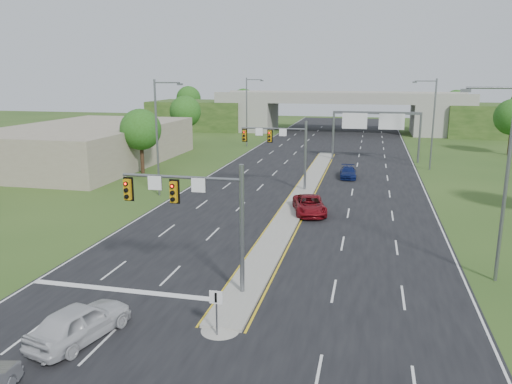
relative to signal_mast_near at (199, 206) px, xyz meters
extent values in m
plane|color=#264318|center=(2.26, 0.07, -4.73)|extent=(240.00, 240.00, 0.00)
cube|color=black|center=(2.26, 35.07, -4.72)|extent=(24.00, 160.00, 0.02)
cube|color=gray|center=(2.26, 23.07, -4.63)|extent=(2.00, 54.00, 0.16)
cone|color=gray|center=(2.26, -3.93, -4.63)|extent=(2.00, 2.00, 0.16)
cube|color=gold|center=(1.11, 23.07, -4.70)|extent=(0.12, 54.00, 0.01)
cube|color=gold|center=(3.41, 23.07, -4.70)|extent=(0.12, 54.00, 0.01)
cube|color=silver|center=(-9.54, 35.07, -4.70)|extent=(0.12, 160.00, 0.01)
cube|color=silver|center=(14.06, 35.07, -4.70)|extent=(0.12, 160.00, 0.01)
cube|color=silver|center=(-4.24, -0.93, -4.70)|extent=(10.50, 0.50, 0.01)
cylinder|color=slate|center=(2.26, 0.07, -1.23)|extent=(0.24, 0.24, 7.00)
cylinder|color=slate|center=(-0.99, 0.07, 1.47)|extent=(6.50, 0.16, 0.16)
cube|color=#BF880B|center=(-1.31, -0.18, 0.72)|extent=(0.35, 0.25, 1.10)
cube|color=#BF880B|center=(-3.91, -0.18, 0.72)|extent=(0.35, 0.25, 1.10)
cube|color=black|center=(-1.31, -0.04, 0.72)|extent=(0.55, 0.04, 1.30)
cube|color=black|center=(-3.91, -0.04, 0.72)|extent=(0.55, 0.04, 1.30)
sphere|color=#FF0C05|center=(-1.31, -0.31, 1.07)|extent=(0.20, 0.20, 0.20)
sphere|color=#FF0C05|center=(-3.91, -0.31, 1.07)|extent=(0.20, 0.20, 0.20)
cube|color=white|center=(-2.42, -0.03, 1.12)|extent=(0.75, 0.04, 0.75)
cube|color=white|center=(-0.01, -0.03, 1.12)|extent=(0.75, 0.04, 0.75)
cylinder|color=slate|center=(2.26, 25.07, -1.23)|extent=(0.24, 0.24, 7.00)
cylinder|color=slate|center=(-0.99, 25.07, 1.47)|extent=(6.50, 0.16, 0.16)
cube|color=#BF880B|center=(-1.31, 24.82, 0.72)|extent=(0.35, 0.25, 1.10)
cube|color=#BF880B|center=(-3.91, 24.82, 0.72)|extent=(0.35, 0.25, 1.10)
cube|color=black|center=(-1.31, 24.96, 0.72)|extent=(0.55, 0.04, 1.30)
cube|color=black|center=(-3.91, 24.96, 0.72)|extent=(0.55, 0.04, 1.30)
sphere|color=#FF0C05|center=(-1.31, 24.69, 1.07)|extent=(0.20, 0.20, 0.20)
sphere|color=#FF0C05|center=(-3.91, 24.69, 1.07)|extent=(0.20, 0.20, 0.20)
cube|color=white|center=(-2.42, 24.97, 1.12)|extent=(0.75, 0.04, 0.75)
cube|color=white|center=(-0.01, 24.97, 1.12)|extent=(0.75, 0.04, 0.75)
cylinder|color=slate|center=(2.26, -4.43, -3.63)|extent=(0.08, 0.08, 2.20)
cube|color=white|center=(2.26, -4.48, -2.83)|extent=(0.60, 0.04, 0.60)
cube|color=black|center=(2.26, -4.51, -2.83)|extent=(0.10, 0.02, 0.45)
cylinder|color=slate|center=(3.46, 45.07, -1.43)|extent=(0.28, 0.28, 6.60)
cylinder|color=slate|center=(14.76, 45.07, -1.43)|extent=(0.28, 0.28, 6.60)
cube|color=slate|center=(9.11, 45.07, 1.77)|extent=(11.50, 0.35, 0.35)
cube|color=#0D601C|center=(6.26, 44.87, 0.67)|extent=(3.20, 0.08, 2.00)
cube|color=#0D601C|center=(11.06, 44.87, 0.67)|extent=(3.20, 0.08, 2.00)
cube|color=silver|center=(6.26, 44.82, 0.67)|extent=(3.30, 0.03, 2.10)
cube|color=silver|center=(11.06, 44.82, 0.67)|extent=(3.30, 0.03, 2.10)
cube|color=gray|center=(-14.74, 80.07, -1.73)|extent=(6.00, 12.00, 6.00)
cube|color=gray|center=(19.26, 80.07, -1.73)|extent=(6.00, 12.00, 6.00)
cube|color=#264318|center=(-27.74, 80.07, -1.73)|extent=(20.00, 14.00, 6.00)
cube|color=#264318|center=(32.26, 80.07, -1.73)|extent=(20.00, 14.00, 6.00)
cube|color=gray|center=(2.26, 80.07, 1.87)|extent=(50.00, 12.00, 1.20)
cube|color=gray|center=(2.26, 74.27, 2.92)|extent=(50.00, 0.40, 0.90)
cube|color=gray|center=(2.26, 85.87, 2.92)|extent=(50.00, 0.40, 0.90)
cylinder|color=slate|center=(-11.24, 20.07, 0.77)|extent=(0.20, 0.20, 11.00)
cylinder|color=slate|center=(-9.99, 20.07, 5.97)|extent=(2.50, 0.12, 0.12)
cube|color=slate|center=(-8.74, 20.07, 5.82)|extent=(0.50, 0.25, 0.18)
cylinder|color=slate|center=(-11.24, 55.07, 0.77)|extent=(0.20, 0.20, 11.00)
cylinder|color=slate|center=(-9.99, 55.07, 5.97)|extent=(2.50, 0.12, 0.12)
cube|color=slate|center=(-8.74, 55.07, 5.82)|extent=(0.50, 0.25, 0.18)
cylinder|color=slate|center=(15.76, 5.07, 0.77)|extent=(0.20, 0.20, 11.00)
cylinder|color=slate|center=(14.51, 5.07, 5.97)|extent=(2.50, 0.12, 0.12)
cube|color=slate|center=(13.26, 5.07, 5.82)|extent=(0.50, 0.25, 0.18)
cylinder|color=slate|center=(15.76, 40.07, 0.77)|extent=(0.20, 0.20, 11.00)
cylinder|color=slate|center=(14.51, 40.07, 5.97)|extent=(2.50, 0.12, 0.12)
cube|color=slate|center=(13.26, 40.07, 5.82)|extent=(0.50, 0.25, 0.18)
cylinder|color=#382316|center=(-17.74, 30.07, -2.73)|extent=(0.44, 0.44, 4.00)
sphere|color=#254F15|center=(-17.74, 30.07, 0.47)|extent=(4.80, 4.80, 4.80)
cylinder|color=#382316|center=(-21.74, 55.07, -2.60)|extent=(0.44, 0.44, 4.25)
sphere|color=#254F15|center=(-21.74, 55.07, 0.80)|extent=(5.20, 5.20, 5.20)
cylinder|color=#382316|center=(28.26, 55.07, -2.60)|extent=(0.44, 0.44, 4.25)
cylinder|color=#382316|center=(-35.74, 94.07, -2.48)|extent=(0.44, 0.44, 4.50)
sphere|color=#254F15|center=(-35.74, 94.07, 1.12)|extent=(6.00, 6.00, 6.00)
cylinder|color=#382316|center=(-21.74, 94.07, -2.60)|extent=(0.44, 0.44, 4.25)
sphere|color=#254F15|center=(-21.74, 94.07, 0.80)|extent=(5.60, 5.60, 5.60)
cylinder|color=#382316|center=(26.26, 94.07, -2.60)|extent=(0.44, 0.44, 4.25)
sphere|color=#254F15|center=(26.26, 94.07, 0.80)|extent=(5.60, 5.60, 5.60)
cube|color=gray|center=(-27.74, 35.07, -2.23)|extent=(18.00, 30.00, 5.00)
imported|color=silver|center=(-3.47, -6.04, -3.86)|extent=(3.14, 5.28, 1.68)
imported|color=maroon|center=(3.76, 16.70, -3.96)|extent=(3.66, 5.77, 1.48)
imported|color=#0C184D|center=(6.18, 32.71, -4.07)|extent=(2.04, 4.45, 1.26)
camera|label=1|loc=(8.48, -23.66, 6.59)|focal=35.00mm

